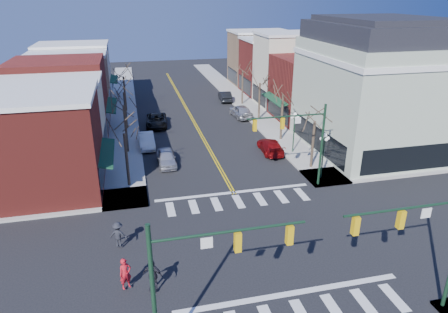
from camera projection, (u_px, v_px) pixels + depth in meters
ground at (263, 246)px, 26.11m from camera, size 160.00×160.00×0.00m
sidewalk_left at (125, 149)px, 42.22m from camera, size 3.50×70.00×0.15m
sidewalk_right at (280, 136)px, 45.96m from camera, size 3.50×70.00×0.15m
bldg_left_brick_a at (34, 146)px, 31.87m from camera, size 10.00×8.50×8.00m
bldg_left_stucco_a at (50, 121)px, 38.94m from camera, size 10.00×7.00×7.50m
bldg_left_brick_b at (61, 97)px, 45.96m from camera, size 10.00×9.00×8.50m
bldg_left_tan at (70, 85)px, 53.52m from camera, size 10.00×7.50×7.80m
bldg_left_stucco_b at (76, 73)px, 60.42m from camera, size 10.00×8.00×8.20m
bldg_right_brick_a at (315, 89)px, 51.08m from camera, size 10.00×8.50×8.00m
bldg_right_stucco at (293, 70)px, 57.68m from camera, size 10.00×7.00×10.00m
bldg_right_brick_b at (275, 67)px, 64.72m from camera, size 10.00×8.00×8.50m
bldg_right_tan at (259, 58)px, 71.83m from camera, size 10.00×8.00×9.00m
victorian_corner at (376, 86)px, 40.16m from camera, size 12.25×14.25×13.30m
traffic_mast_near_left at (197, 271)px, 16.48m from camera, size 6.60×0.28×7.20m
traffic_mast_near_right at (429, 236)px, 18.84m from camera, size 6.60×0.28×7.20m
traffic_mast_far_right at (302, 135)px, 32.17m from camera, size 6.60×0.28×7.20m
lamppost_corner at (324, 148)px, 34.39m from camera, size 0.36×0.36×4.33m
lamppost_midblock at (294, 126)px, 40.24m from camera, size 0.36×0.36×4.33m
tree_left_a at (127, 161)px, 33.32m from camera, size 0.24×0.24×4.76m
tree_left_b at (126, 130)px, 40.47m from camera, size 0.24×0.24×5.04m
tree_left_c at (126, 111)px, 47.77m from camera, size 0.24×0.24×4.55m
tree_left_d at (125, 94)px, 54.91m from camera, size 0.24×0.24×4.90m
tree_right_a at (313, 145)px, 36.93m from camera, size 0.24×0.24×4.62m
tree_right_b at (282, 118)px, 44.03m from camera, size 0.24×0.24×5.18m
tree_right_c at (259, 102)px, 51.30m from camera, size 0.24×0.24×4.83m
tree_right_d at (242, 88)px, 58.48m from camera, size 0.24×0.24×4.97m
car_left_near at (166, 158)px, 38.25m from camera, size 1.70×4.21×1.44m
car_left_mid at (147, 141)px, 42.65m from camera, size 1.67×4.55×1.49m
car_left_far at (156, 120)px, 49.39m from camera, size 2.86×5.51×1.48m
car_right_near at (270, 146)px, 41.24m from camera, size 2.25×4.93×1.40m
car_right_mid at (241, 111)px, 52.91m from camera, size 2.39×5.15×1.71m
car_right_far at (225, 96)px, 61.01m from camera, size 1.96×4.70×1.51m
pedestrian_red_a at (125, 274)px, 21.86m from camera, size 0.80×0.68×1.87m
pedestrian_dark_a at (152, 275)px, 21.71m from camera, size 1.22×0.94×1.92m
pedestrian_dark_b at (118, 234)px, 25.52m from camera, size 1.27×0.94×1.75m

